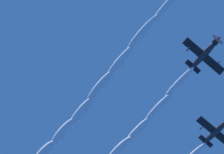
{
  "coord_description": "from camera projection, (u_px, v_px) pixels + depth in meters",
  "views": [
    {
      "loc": [
        15.11,
        -33.68,
        1.97
      ],
      "look_at": [
        -24.92,
        -3.04,
        79.27
      ],
      "focal_mm": 79.1,
      "sensor_mm": 36.0,
      "label": 1
    }
  ],
  "objects": [
    {
      "name": "smoke_trail_lead",
      "position": [
        59.0,
        137.0,
        99.94
      ],
      "size": [
        62.95,
        4.96,
        4.36
      ],
      "color": "white"
    },
    {
      "name": "airplane_left_wingman",
      "position": [
        205.0,
        54.0,
        92.19
      ],
      "size": [
        8.37,
        8.77,
        3.85
      ],
      "color": "#232328"
    },
    {
      "name": "airplane_right_wingman",
      "position": [
        217.0,
        131.0,
        100.15
      ],
      "size": [
        8.35,
        8.9,
        3.54
      ],
      "color": "#232328"
    }
  ]
}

